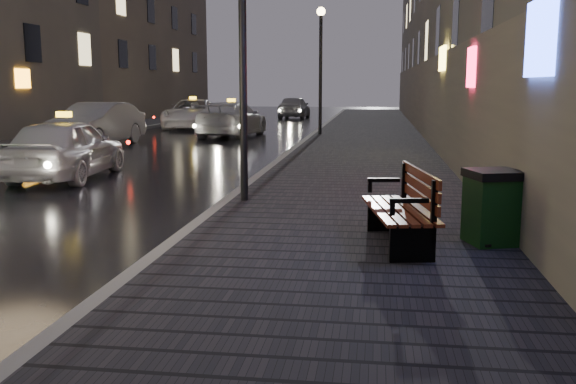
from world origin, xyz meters
name	(u,v)px	position (x,y,z in m)	size (l,w,h in m)	color
sidewalk	(368,138)	(3.90, 21.00, 0.07)	(4.60, 58.00, 0.15)	black
curb	(309,138)	(1.50, 21.00, 0.07)	(0.20, 58.00, 0.15)	slate
sidewalk_far	(77,135)	(-8.70, 21.00, 0.07)	(2.40, 58.00, 0.15)	black
curb_far	(105,135)	(-7.40, 21.00, 0.07)	(0.20, 58.00, 0.15)	slate
building_far_c	(125,38)	(-13.50, 39.00, 5.50)	(6.00, 22.00, 11.00)	#6B6051
lamp_near	(242,14)	(1.85, 6.00, 3.49)	(0.36, 0.36, 5.28)	black
lamp_far	(321,55)	(1.85, 22.00, 3.49)	(0.36, 0.36, 5.28)	black
bench	(405,207)	(4.63, 3.00, 0.66)	(1.02, 2.08, 1.02)	black
trash_bin	(493,206)	(5.80, 3.26, 0.66)	(0.82, 0.82, 1.00)	black
taxi_near	(66,148)	(-3.17, 9.08, 0.74)	(1.75, 4.36, 1.48)	silver
car_left_mid	(97,124)	(-6.03, 17.18, 0.80)	(1.69, 4.85, 1.60)	gray
taxi_mid	(232,119)	(-2.05, 22.13, 0.76)	(2.12, 5.20, 1.51)	silver
taxi_far	(193,114)	(-5.18, 26.97, 0.75)	(2.49, 5.40, 1.50)	silver
car_far	(294,107)	(-1.22, 37.29, 0.74)	(1.76, 4.36, 1.49)	gray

